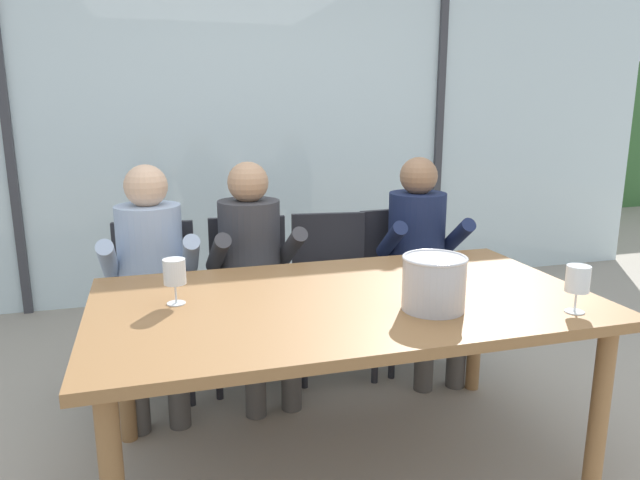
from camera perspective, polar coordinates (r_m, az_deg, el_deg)
ground at (r=3.45m, az=-3.10°, el=-11.97°), size 14.00×14.00×0.00m
window_glass_panel at (r=4.48m, az=-7.42°, el=10.96°), size 7.13×0.03×2.60m
window_mullion_left at (r=4.49m, az=-28.30°, el=9.54°), size 0.06×0.06×2.60m
window_mullion_right at (r=4.97m, az=11.55°, el=11.01°), size 0.06×0.06×2.60m
hillside_vineyard at (r=8.02m, az=-11.42°, el=9.73°), size 13.13×2.40×2.04m
dining_table at (r=2.30m, az=2.46°, el=-7.27°), size 1.93×1.08×0.73m
chair_near_curtain at (r=3.17m, az=-15.97°, el=-5.09°), size 0.49×0.49×0.86m
chair_left_of_center at (r=3.19m, az=-6.88°, el=-4.50°), size 0.47×0.47×0.86m
chair_center at (r=3.28m, az=1.10°, el=-3.94°), size 0.49×0.49×0.86m
chair_right_of_center at (r=3.44m, az=7.86°, el=-3.24°), size 0.47×0.47×0.86m
person_pale_blue_shirt at (r=2.96m, az=-16.20°, el=-2.88°), size 0.46×0.61×1.18m
person_charcoal_jacket at (r=3.00m, az=-6.51°, el=-2.23°), size 0.49×0.63×1.18m
person_navy_polo at (r=3.29m, az=9.85°, el=-0.99°), size 0.48×0.63×1.18m
ice_bucket_primary at (r=2.15m, az=11.10°, el=-4.08°), size 0.24×0.24×0.20m
wine_glass_by_left_taster at (r=2.27m, az=23.92°, el=-3.69°), size 0.08×0.08×0.17m
wine_glass_near_bucket at (r=2.23m, az=-14.06°, el=-3.11°), size 0.08×0.08×0.17m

